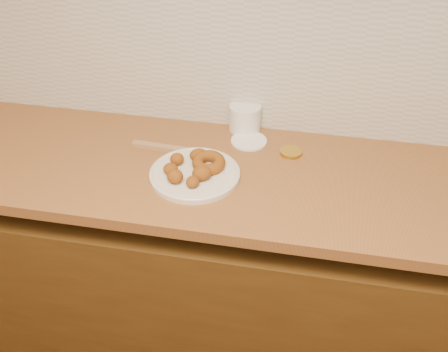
% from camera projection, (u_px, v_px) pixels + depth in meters
% --- Properties ---
extents(wall_back, '(4.00, 0.02, 2.70)m').
position_uv_depth(wall_back, '(333.00, 9.00, 1.66)').
color(wall_back, '#BFAE94').
rests_on(wall_back, ground).
extents(base_cabinet, '(3.60, 0.60, 0.77)m').
position_uv_depth(base_cabinet, '(300.00, 288.00, 1.98)').
color(base_cabinet, '#4D3211').
rests_on(base_cabinet, floor).
extents(butcher_block, '(2.30, 0.62, 0.04)m').
position_uv_depth(butcher_block, '(121.00, 163.00, 1.79)').
color(butcher_block, brown).
rests_on(butcher_block, base_cabinet).
extents(backsplash, '(3.60, 0.02, 0.60)m').
position_uv_depth(backsplash, '(327.00, 55.00, 1.74)').
color(backsplash, '#BAB5A7').
rests_on(backsplash, wall_back).
extents(donut_plate, '(0.29, 0.29, 0.02)m').
position_uv_depth(donut_plate, '(195.00, 174.00, 1.69)').
color(donut_plate, beige).
rests_on(donut_plate, butcher_block).
extents(ring_donut, '(0.14, 0.14, 0.05)m').
position_uv_depth(ring_donut, '(209.00, 163.00, 1.69)').
color(ring_donut, brown).
rests_on(ring_donut, donut_plate).
extents(fried_dough_chunks, '(0.18, 0.21, 0.05)m').
position_uv_depth(fried_dough_chunks, '(188.00, 169.00, 1.67)').
color(fried_dough_chunks, brown).
rests_on(fried_dough_chunks, donut_plate).
extents(plastic_tub, '(0.14, 0.14, 0.10)m').
position_uv_depth(plastic_tub, '(245.00, 118.00, 1.90)').
color(plastic_tub, white).
rests_on(plastic_tub, butcher_block).
extents(tub_lid, '(0.14, 0.14, 0.01)m').
position_uv_depth(tub_lid, '(249.00, 141.00, 1.86)').
color(tub_lid, white).
rests_on(tub_lid, butcher_block).
extents(brass_jar_lid, '(0.09, 0.09, 0.01)m').
position_uv_depth(brass_jar_lid, '(291.00, 152.00, 1.80)').
color(brass_jar_lid, gold).
rests_on(brass_jar_lid, butcher_block).
extents(wooden_utensil, '(0.20, 0.04, 0.02)m').
position_uv_depth(wooden_utensil, '(160.00, 147.00, 1.82)').
color(wooden_utensil, '#957149').
rests_on(wooden_utensil, butcher_block).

